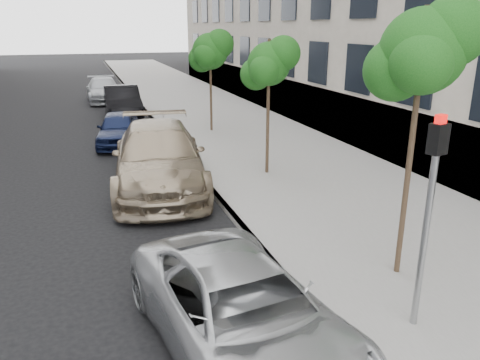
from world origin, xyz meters
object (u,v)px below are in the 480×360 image
tree_near (424,52)px  suv (159,157)px  tree_mid (270,64)px  sedan_rear (104,90)px  minivan (243,313)px  sedan_blue (119,129)px  signal_pole (430,200)px  sedan_black (122,102)px  tree_far (211,51)px

tree_near → suv: bearing=116.7°
tree_mid → sedan_rear: (-3.92, 17.34, -2.71)m
minivan → sedan_blue: minivan is taller
signal_pole → sedan_blue: signal_pole is taller
signal_pole → sedan_black: bearing=83.3°
sedan_blue → sedan_rear: 11.64m
tree_far → sedan_blue: bearing=-168.6°
minivan → sedan_rear: sedan_rear is taller
tree_near → sedan_blue: 13.29m
suv → sedan_rear: bearing=99.3°
tree_near → minivan: 4.95m
tree_mid → sedan_blue: bearing=125.1°
tree_near → signal_pole: bearing=-118.3°
sedan_black → sedan_blue: bearing=-95.5°
suv → sedan_black: size_ratio=1.29×
minivan → sedan_blue: 13.29m
tree_mid → tree_far: tree_far is taller
tree_far → sedan_blue: tree_far is taller
tree_mid → signal_pole: 8.07m
signal_pole → sedan_rear: signal_pole is taller
tree_near → sedan_rear: size_ratio=0.98×
tree_near → tree_far: 13.01m
sedan_blue → tree_far: bearing=21.4°
suv → sedan_rear: (-0.59, 17.24, -0.18)m
tree_far → sedan_rear: (-3.92, 10.84, -2.76)m
signal_pole → sedan_rear: (-3.15, 25.27, -1.44)m
signal_pole → sedan_blue: (-3.23, 13.62, -1.51)m
tree_mid → tree_far: bearing=90.0°
minivan → tree_far: bearing=69.0°
tree_near → sedan_black: bearing=100.4°
sedan_rear → tree_mid: bearing=-78.0°
tree_far → sedan_black: size_ratio=0.88×
signal_pole → sedan_blue: bearing=89.2°
tree_near → suv: (-3.33, 6.60, -3.19)m
tree_far → sedan_black: bearing=123.4°
tree_mid → minivan: tree_mid is taller
tree_near → sedan_black: size_ratio=1.00×
minivan → tree_mid: bearing=58.3°
tree_mid → sedan_blue: size_ratio=1.09×
tree_mid → sedan_black: tree_mid is taller
tree_far → minivan: size_ratio=0.88×
tree_far → sedan_blue: size_ratio=1.12×
tree_near → signal_pole: (-0.77, -1.43, -1.93)m
tree_near → signal_pole: size_ratio=1.49×
tree_far → sedan_rear: size_ratio=0.86×
sedan_blue → sedan_rear: bearing=99.6°
suv → minivan: bearing=-83.4°
suv → sedan_blue: bearing=104.2°
tree_near → sedan_black: tree_near is taller
tree_mid → sedan_black: (-3.33, 11.54, -2.63)m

